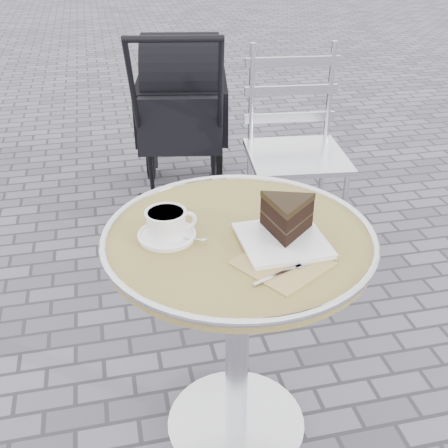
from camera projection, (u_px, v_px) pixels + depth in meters
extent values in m
plane|color=slate|center=(236.00, 427.00, 1.83)|extent=(80.00, 80.00, 0.00)
cylinder|color=silver|center=(236.00, 424.00, 1.82)|extent=(0.44, 0.44, 0.03)
cylinder|color=silver|center=(237.00, 342.00, 1.64)|extent=(0.07, 0.07, 0.67)
cylinder|color=tan|center=(239.00, 240.00, 1.47)|extent=(0.70, 0.70, 0.03)
torus|color=silver|center=(239.00, 235.00, 1.46)|extent=(0.72, 0.72, 0.02)
cylinder|color=white|center=(167.00, 236.00, 1.45)|extent=(0.15, 0.15, 0.01)
cylinder|color=white|center=(166.00, 223.00, 1.43)|extent=(0.11, 0.11, 0.06)
torus|color=white|center=(187.00, 220.00, 1.44)|extent=(0.05, 0.01, 0.05)
cylinder|color=beige|center=(166.00, 213.00, 1.41)|extent=(0.09, 0.09, 0.01)
cube|color=tan|center=(283.00, 263.00, 1.34)|extent=(0.26, 0.26, 0.00)
cube|color=white|center=(282.00, 241.00, 1.42)|extent=(0.21, 0.21, 0.01)
cylinder|color=silver|center=(262.00, 227.00, 2.46)|extent=(0.03, 0.03, 0.48)
cylinder|color=silver|center=(342.00, 223.00, 2.50)|extent=(0.03, 0.03, 0.48)
cylinder|color=silver|center=(249.00, 190.00, 2.77)|extent=(0.03, 0.03, 0.48)
cylinder|color=silver|center=(321.00, 187.00, 2.81)|extent=(0.03, 0.03, 0.48)
cube|color=silver|center=(297.00, 156.00, 2.51)|extent=(0.47, 0.47, 0.02)
cube|color=black|center=(182.00, 120.00, 2.98)|extent=(0.52, 0.72, 0.39)
cylinder|color=black|center=(173.00, 39.00, 2.26)|extent=(0.41, 0.10, 0.03)
cylinder|color=black|center=(143.00, 210.00, 2.91)|extent=(0.07, 0.18, 0.18)
cylinder|color=black|center=(222.00, 209.00, 2.93)|extent=(0.07, 0.18, 0.18)
cylinder|color=black|center=(151.00, 156.00, 3.40)|extent=(0.08, 0.28, 0.27)
cylinder|color=black|center=(219.00, 155.00, 3.41)|extent=(0.08, 0.28, 0.27)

